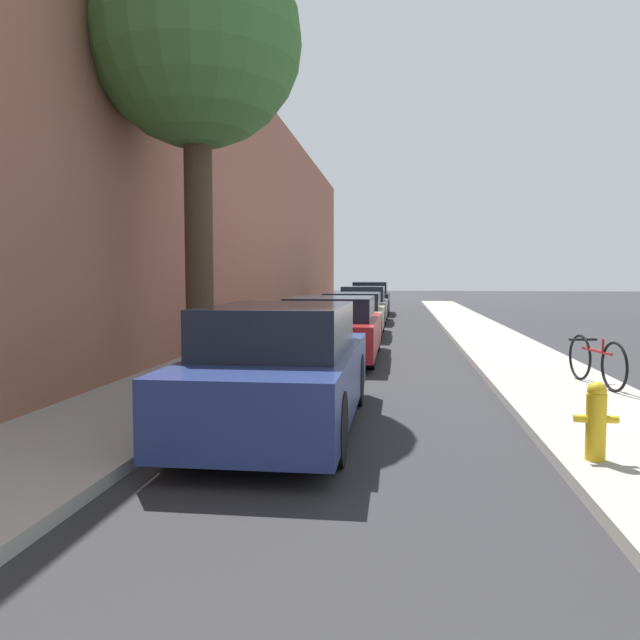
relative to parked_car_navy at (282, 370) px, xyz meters
The scene contains 12 objects.
ground_plane 8.70m from the parked_car_navy, 84.39° to the left, with size 120.00×120.00×0.00m, color #28282B.
sidewalk_left 8.89m from the parked_car_navy, 103.37° to the left, with size 2.00×52.00×0.12m.
sidewalk_right 9.43m from the parked_car_navy, 66.52° to the left, with size 2.00×52.00×0.12m.
building_facade_left 9.77m from the parked_car_navy, 111.51° to the left, with size 0.70×52.00×7.51m.
parked_car_navy is the anchor object (origin of this frame).
parked_car_red 6.09m from the parked_car_navy, 90.72° to the left, with size 1.91×4.47×1.32m.
parked_car_champagne 11.30m from the parked_car_navy, 90.14° to the left, with size 1.77×4.21×1.27m.
parked_car_grey 16.77m from the parked_car_navy, 90.10° to the left, with size 1.75×4.27×1.37m.
parked_car_black 21.91m from the parked_car_navy, 90.02° to the left, with size 1.71×4.32×1.48m.
street_tree_near 5.58m from the parked_car_navy, 125.11° to the left, with size 3.26×3.26×6.88m.
fire_hydrant 3.32m from the parked_car_navy, 22.29° to the right, with size 0.38×0.17×0.71m.
bicycle 5.04m from the parked_car_navy, 32.66° to the left, with size 0.47×1.74×0.72m.
Camera 1 is at (0.48, 0.37, 1.75)m, focal length 35.20 mm.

